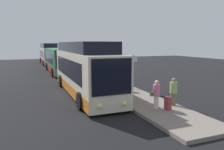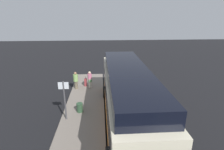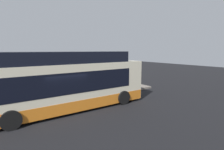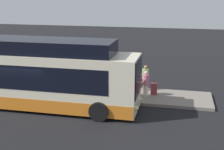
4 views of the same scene
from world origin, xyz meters
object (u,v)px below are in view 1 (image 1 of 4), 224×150
at_px(bus_third, 48,55).
at_px(trash_bin, 129,87).
at_px(bus_second, 59,61).
at_px(suitcase, 168,103).
at_px(bus_lead, 84,70).
at_px(passenger_boarding, 174,91).
at_px(passenger_waiting, 156,93).
at_px(sign_post, 133,68).

height_order(bus_third, trash_bin, bus_third).
xyz_separation_m(bus_second, suitcase, (19.31, 3.00, -0.99)).
xyz_separation_m(bus_third, trash_bin, (27.60, 3.05, -1.18)).
distance_m(bus_second, suitcase, 19.57).
relative_size(bus_lead, passenger_boarding, 6.99).
bearing_deg(passenger_boarding, passenger_waiting, -58.89).
bearing_deg(suitcase, sign_post, 171.75).
bearing_deg(suitcase, trash_bin, 179.44).
bearing_deg(suitcase, passenger_waiting, -136.72).
xyz_separation_m(bus_lead, suitcase, (6.19, 3.00, -1.21)).
relative_size(passenger_boarding, trash_bin, 2.46).
bearing_deg(trash_bin, sign_post, 138.75).
bearing_deg(sign_post, bus_lead, -97.34).
bearing_deg(sign_post, passenger_waiting, -13.62).
distance_m(suitcase, sign_post, 5.90).
xyz_separation_m(bus_lead, bus_second, (-13.12, 0.00, -0.23)).
xyz_separation_m(bus_third, sign_post, (26.71, 3.83, 0.13)).
bearing_deg(bus_lead, passenger_boarding, 34.56).
bearing_deg(bus_second, suitcase, 8.84).
bearing_deg(bus_lead, sign_post, 82.66).
distance_m(sign_post, trash_bin, 1.77).
bearing_deg(bus_second, passenger_waiting, 7.74).
bearing_deg(passenger_boarding, bus_second, -144.51).
height_order(sign_post, trash_bin, sign_post).
relative_size(bus_third, trash_bin, 17.40).
relative_size(bus_third, passenger_boarding, 7.06).
height_order(passenger_waiting, suitcase, passenger_waiting).
bearing_deg(passenger_boarding, bus_third, -149.23).
relative_size(bus_second, trash_bin, 16.57).
bearing_deg(bus_lead, passenger_waiting, 24.11).
bearing_deg(sign_post, suitcase, -8.25).
bearing_deg(passenger_waiting, trash_bin, 71.75).
bearing_deg(suitcase, bus_third, -174.71).
xyz_separation_m(passenger_boarding, trash_bin, (-4.18, -0.78, -0.52)).
xyz_separation_m(bus_second, bus_third, (-13.10, 0.00, 0.16)).
relative_size(passenger_waiting, sign_post, 0.60).
relative_size(passenger_waiting, suitcase, 1.65).
relative_size(suitcase, sign_post, 0.36).
bearing_deg(passenger_boarding, trash_bin, -145.50).
bearing_deg(passenger_boarding, sign_post, -156.07).
bearing_deg(passenger_boarding, suitcase, -28.93).
bearing_deg(passenger_waiting, sign_post, 64.54).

